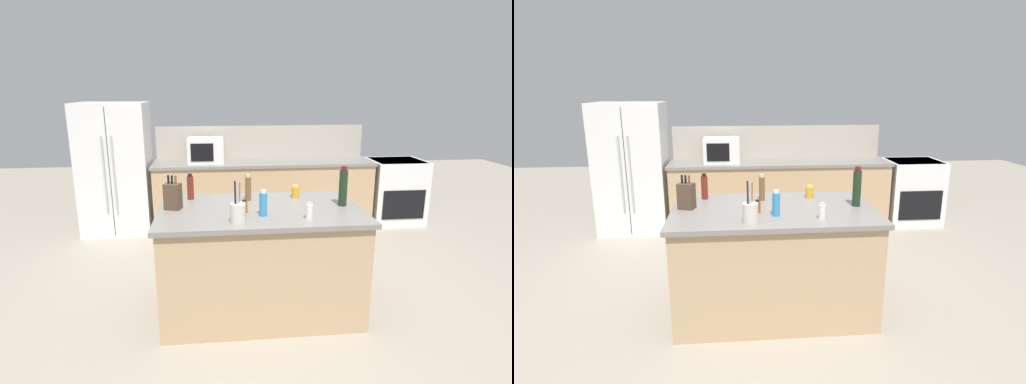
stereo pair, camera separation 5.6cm
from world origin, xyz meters
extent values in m
plane|color=gray|center=(0.00, 0.00, 0.00)|extent=(14.00, 14.00, 0.00)
cube|color=tan|center=(0.30, 2.20, 0.45)|extent=(2.99, 0.62, 0.90)
cube|color=gray|center=(0.30, 2.20, 0.92)|extent=(3.03, 0.66, 0.04)
cube|color=#B2A899|center=(0.30, 2.52, 1.17)|extent=(2.99, 0.03, 0.46)
cube|color=tan|center=(0.00, 0.00, 0.45)|extent=(1.66, 0.97, 0.90)
cube|color=gray|center=(0.00, 0.00, 0.92)|extent=(1.72, 1.03, 0.04)
cube|color=white|center=(-1.71, 2.25, 0.87)|extent=(0.90, 0.72, 1.74)
cube|color=#2D2D2D|center=(-1.71, 1.89, 0.87)|extent=(0.01, 0.00, 1.66)
cylinder|color=#ADB2B7|center=(-1.77, 1.87, 0.87)|extent=(0.02, 0.02, 0.96)
cylinder|color=#ADB2B7|center=(-1.65, 1.87, 0.87)|extent=(0.02, 0.02, 0.96)
cube|color=white|center=(2.24, 2.20, 0.46)|extent=(0.76, 0.64, 0.92)
cube|color=black|center=(2.24, 1.88, 0.35)|extent=(0.61, 0.01, 0.41)
cube|color=black|center=(2.24, 2.20, 0.91)|extent=(0.68, 0.58, 0.02)
cube|color=white|center=(-0.50, 2.20, 1.11)|extent=(0.48, 0.38, 0.34)
cube|color=black|center=(-0.54, 2.01, 1.11)|extent=(0.30, 0.01, 0.23)
cube|color=#4C3828|center=(-0.73, 0.05, 1.05)|extent=(0.16, 0.14, 0.22)
cylinder|color=black|center=(-0.76, 0.06, 1.20)|extent=(0.02, 0.02, 0.07)
cylinder|color=black|center=(-0.73, 0.05, 1.20)|extent=(0.02, 0.02, 0.07)
cylinder|color=brown|center=(-0.70, 0.04, 1.20)|extent=(0.02, 0.02, 0.07)
cylinder|color=beige|center=(-0.21, -0.35, 1.02)|extent=(0.12, 0.12, 0.15)
cylinder|color=olive|center=(-0.20, -0.34, 1.17)|extent=(0.01, 0.05, 0.18)
cylinder|color=black|center=(-0.23, -0.35, 1.17)|extent=(0.01, 0.05, 0.18)
cylinder|color=#B2B2B7|center=(-0.21, -0.37, 1.17)|extent=(0.01, 0.03, 0.18)
cylinder|color=gold|center=(0.36, 0.30, 0.99)|extent=(0.07, 0.07, 0.10)
cylinder|color=gold|center=(0.36, 0.30, 1.05)|extent=(0.05, 0.05, 0.02)
cylinder|color=black|center=(0.72, 0.01, 1.09)|extent=(0.07, 0.07, 0.31)
cylinder|color=#4C1919|center=(0.72, 0.01, 1.27)|extent=(0.05, 0.05, 0.04)
cylinder|color=maroon|center=(-0.60, 0.35, 1.05)|extent=(0.06, 0.06, 0.21)
cylinder|color=black|center=(-0.60, 0.35, 1.16)|extent=(0.04, 0.04, 0.03)
cylinder|color=brown|center=(-0.08, 0.25, 1.05)|extent=(0.05, 0.05, 0.21)
cylinder|color=#B2B2B7|center=(-0.08, 0.25, 1.17)|extent=(0.04, 0.04, 0.03)
cylinder|color=#B73D1E|center=(-0.14, -0.11, 0.99)|extent=(0.05, 0.05, 0.09)
cylinder|color=black|center=(-0.14, -0.11, 1.04)|extent=(0.04, 0.04, 0.02)
cylinder|color=#3384BC|center=(0.00, -0.21, 1.03)|extent=(0.06, 0.06, 0.19)
cylinder|color=white|center=(0.00, -0.21, 1.14)|extent=(0.04, 0.04, 0.02)
cylinder|color=silver|center=(0.35, -0.32, 1.00)|extent=(0.05, 0.05, 0.12)
cylinder|color=#B2B2B7|center=(0.35, -0.32, 1.06)|extent=(0.04, 0.04, 0.02)
camera|label=1|loc=(-0.37, -3.22, 1.93)|focal=28.00mm
camera|label=2|loc=(-0.32, -3.23, 1.93)|focal=28.00mm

